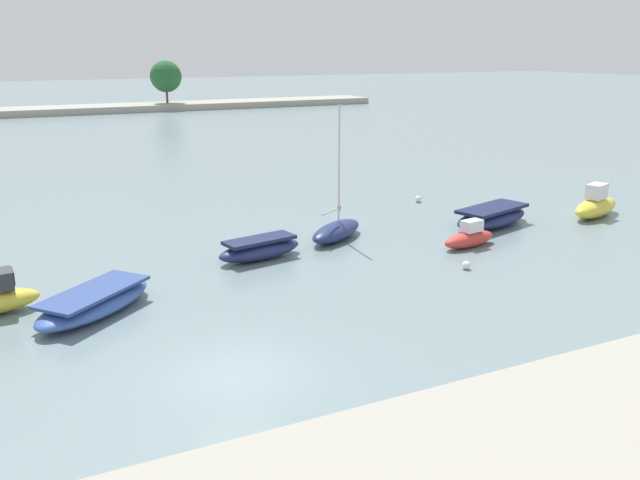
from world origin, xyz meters
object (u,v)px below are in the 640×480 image
at_px(moored_boat_6, 492,217).
at_px(mooring_buoy_2, 418,199).
at_px(moored_boat_2, 94,302).
at_px(mooring_buoy_4, 466,265).
at_px(moored_boat_7, 596,206).
at_px(moored_boat_5, 469,237).
at_px(moored_boat_3, 260,249).
at_px(moored_boat_4, 336,230).
at_px(mooring_buoy_1, 339,207).

bearing_deg(moored_boat_6, mooring_buoy_2, 76.60).
height_order(moored_boat_6, mooring_buoy_2, moored_boat_6).
height_order(moored_boat_2, mooring_buoy_4, moored_boat_2).
xyz_separation_m(moored_boat_6, moored_boat_7, (6.82, -0.98, 0.15)).
bearing_deg(moored_boat_6, moored_boat_5, -160.02).
relative_size(moored_boat_3, mooring_buoy_2, 10.69).
xyz_separation_m(moored_boat_3, mooring_buoy_2, (13.30, 6.64, -0.27)).
bearing_deg(moored_boat_7, moored_boat_5, 169.98).
relative_size(moored_boat_4, mooring_buoy_2, 16.42).
xyz_separation_m(moored_boat_5, moored_boat_6, (3.58, 2.61, 0.05)).
height_order(moored_boat_6, moored_boat_7, moored_boat_7).
distance_m(moored_boat_2, mooring_buoy_2, 23.48).
height_order(mooring_buoy_1, mooring_buoy_4, mooring_buoy_4).
distance_m(moored_boat_3, moored_boat_6, 13.62).
xyz_separation_m(moored_boat_3, mooring_buoy_1, (7.91, 7.22, -0.36)).
bearing_deg(moored_boat_6, moored_boat_4, 155.00).
relative_size(moored_boat_2, moored_boat_6, 0.93).
height_order(mooring_buoy_2, mooring_buoy_4, mooring_buoy_2).
bearing_deg(mooring_buoy_1, moored_boat_5, -77.82).
bearing_deg(moored_boat_2, moored_boat_3, -16.10).
bearing_deg(moored_boat_3, mooring_buoy_1, 31.68).
bearing_deg(moored_boat_4, moored_boat_3, 161.46).
relative_size(moored_boat_2, mooring_buoy_1, 22.85).
relative_size(moored_boat_3, moored_boat_5, 1.33).
relative_size(moored_boat_3, moored_boat_6, 0.75).
xyz_separation_m(moored_boat_2, moored_boat_7, (28.30, 2.49, 0.23)).
distance_m(moored_boat_5, moored_boat_6, 4.43).
relative_size(moored_boat_4, moored_boat_5, 2.04).
bearing_deg(moored_boat_4, mooring_buoy_1, 26.82).
bearing_deg(moored_boat_6, mooring_buoy_4, -153.81).
bearing_deg(mooring_buoy_4, moored_boat_3, 144.95).
bearing_deg(moored_boat_5, moored_boat_4, 133.76).
xyz_separation_m(moored_boat_3, mooring_buoy_4, (7.72, -5.42, -0.29)).
distance_m(mooring_buoy_2, mooring_buoy_4, 13.29).
bearing_deg(mooring_buoy_2, moored_boat_2, -154.38).
bearing_deg(moored_boat_5, mooring_buoy_1, 92.79).
relative_size(mooring_buoy_1, mooring_buoy_2, 0.58).
relative_size(moored_boat_4, moored_boat_6, 1.15).
xyz_separation_m(moored_boat_2, mooring_buoy_4, (15.59, -1.91, -0.25)).
xyz_separation_m(moored_boat_3, moored_boat_6, (13.62, -0.04, 0.04)).
bearing_deg(moored_boat_2, moored_boat_5, -37.41).
bearing_deg(mooring_buoy_4, moored_boat_2, 173.01).
xyz_separation_m(mooring_buoy_1, mooring_buoy_2, (5.39, -0.58, 0.09)).
xyz_separation_m(moored_boat_5, mooring_buoy_1, (-2.13, 9.88, -0.35)).
bearing_deg(moored_boat_2, mooring_buoy_2, -14.52).
relative_size(moored_boat_4, moored_boat_7, 1.46).
bearing_deg(moored_boat_6, moored_boat_7, -24.31).
distance_m(moored_boat_4, mooring_buoy_4, 7.41).
bearing_deg(mooring_buoy_1, moored_boat_6, -51.81).
height_order(moored_boat_3, mooring_buoy_4, moored_boat_3).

